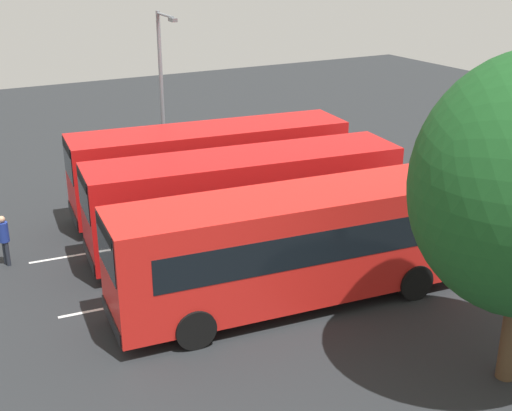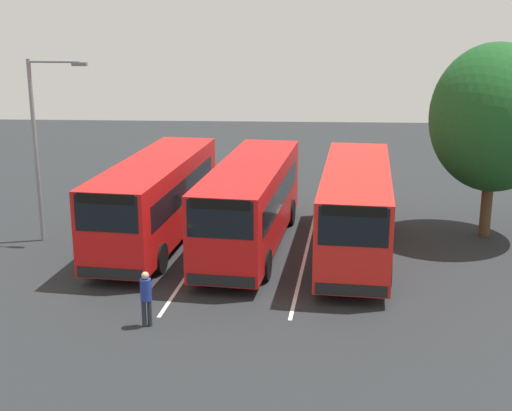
# 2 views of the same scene
# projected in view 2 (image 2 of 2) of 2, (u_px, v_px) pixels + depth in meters

# --- Properties ---
(ground_plane) EXTENTS (64.60, 64.60, 0.00)m
(ground_plane) POSITION_uv_depth(u_px,v_px,m) (256.00, 249.00, 26.70)
(ground_plane) COLOR #232628
(bus_far_left) EXTENTS (10.44, 3.51, 3.25)m
(bus_far_left) POSITION_uv_depth(u_px,v_px,m) (156.00, 197.00, 27.11)
(bus_far_left) COLOR red
(bus_far_left) RESTS_ON ground
(bus_center_left) EXTENTS (10.45, 3.60, 3.25)m
(bus_center_left) POSITION_uv_depth(u_px,v_px,m) (250.00, 202.00, 26.48)
(bus_center_left) COLOR red
(bus_center_left) RESTS_ON ground
(bus_center_right) EXTENTS (10.42, 3.38, 3.25)m
(bus_center_right) POSITION_uv_depth(u_px,v_px,m) (356.00, 207.00, 25.76)
(bus_center_right) COLOR red
(bus_center_right) RESTS_ON ground
(pedestrian) EXTENTS (0.40, 0.40, 1.66)m
(pedestrian) POSITION_uv_depth(u_px,v_px,m) (146.00, 295.00, 19.92)
(pedestrian) COLOR #232833
(pedestrian) RESTS_ON ground
(street_lamp) EXTENTS (0.36, 2.33, 7.03)m
(street_lamp) POSITION_uv_depth(u_px,v_px,m) (41.00, 138.00, 26.67)
(street_lamp) COLOR gray
(street_lamp) RESTS_ON ground
(depot_tree) EXTENTS (5.46, 4.91, 7.62)m
(depot_tree) POSITION_uv_depth(u_px,v_px,m) (494.00, 118.00, 27.11)
(depot_tree) COLOR #4C3823
(depot_tree) RESTS_ON ground
(lane_stripe_outer_left) EXTENTS (12.64, 1.30, 0.01)m
(lane_stripe_outer_left) POSITION_uv_depth(u_px,v_px,m) (205.00, 248.00, 26.80)
(lane_stripe_outer_left) COLOR silver
(lane_stripe_outer_left) RESTS_ON ground
(lane_stripe_inner_left) EXTENTS (12.64, 1.30, 0.01)m
(lane_stripe_inner_left) POSITION_uv_depth(u_px,v_px,m) (307.00, 250.00, 26.60)
(lane_stripe_inner_left) COLOR silver
(lane_stripe_inner_left) RESTS_ON ground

